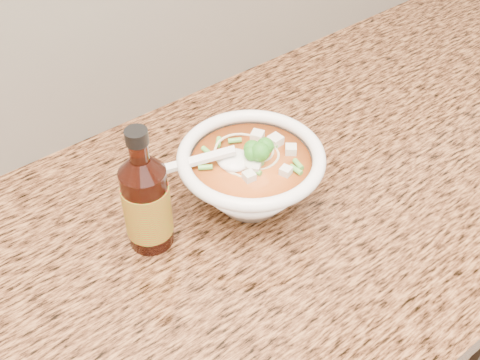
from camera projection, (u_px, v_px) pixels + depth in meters
counter_slab at (27, 350)px, 0.74m from camera, size 4.00×0.68×0.04m
soup_bowl at (251, 177)px, 0.87m from camera, size 0.23×0.21×0.12m
hot_sauce_bottle at (146, 203)px, 0.80m from camera, size 0.07×0.07×0.20m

